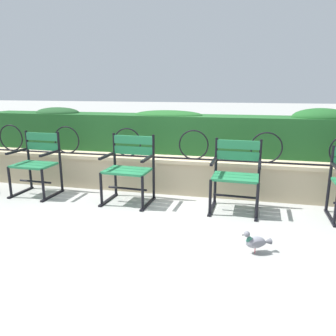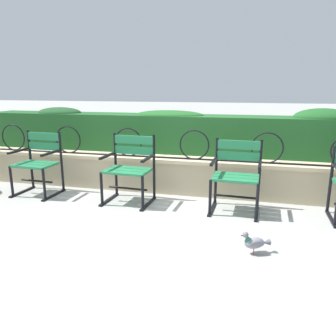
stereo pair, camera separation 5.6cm
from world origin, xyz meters
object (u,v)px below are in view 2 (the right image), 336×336
at_px(park_chair_leftmost, 39,161).
at_px(park_chair_centre_left, 130,167).
at_px(park_chair_centre_right, 236,174).
at_px(pigeon_near_chairs, 255,242).

height_order(park_chair_leftmost, park_chair_centre_left, park_chair_centre_left).
bearing_deg(park_chair_centre_right, park_chair_leftmost, 179.53).
distance_m(park_chair_leftmost, park_chair_centre_right, 2.78).
relative_size(park_chair_centre_left, pigeon_near_chairs, 3.22).
bearing_deg(park_chair_centre_left, park_chair_leftmost, 179.23).
bearing_deg(pigeon_near_chairs, park_chair_leftmost, 159.65).
relative_size(park_chair_leftmost, park_chair_centre_right, 1.01).
distance_m(park_chair_leftmost, park_chair_centre_left, 1.39).
xyz_separation_m(park_chair_leftmost, park_chair_centre_left, (1.39, -0.02, 0.00)).
height_order(park_chair_leftmost, pigeon_near_chairs, park_chair_leftmost).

